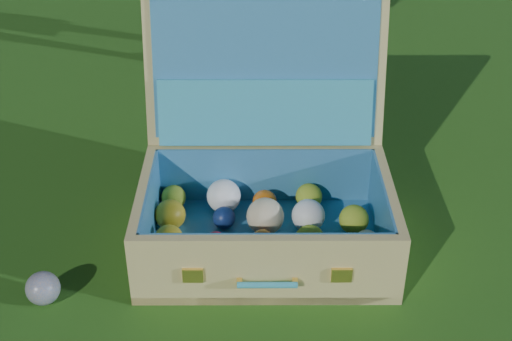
# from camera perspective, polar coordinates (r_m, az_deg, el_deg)

# --- Properties ---
(ground) EXTENTS (60.00, 60.00, 0.00)m
(ground) POSITION_cam_1_polar(r_m,az_deg,el_deg) (1.60, 3.24, -6.59)
(ground) COLOR #215114
(ground) RESTS_ON ground
(stray_ball) EXTENTS (0.07, 0.07, 0.07)m
(stray_ball) POSITION_cam_1_polar(r_m,az_deg,el_deg) (1.52, -16.68, -9.01)
(stray_ball) COLOR #3A5A96
(stray_ball) RESTS_ON ground
(suitcase) EXTENTS (0.67, 0.62, 0.52)m
(suitcase) POSITION_cam_1_polar(r_m,az_deg,el_deg) (1.59, 0.70, -0.37)
(suitcase) COLOR #D2BD71
(suitcase) RESTS_ON ground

